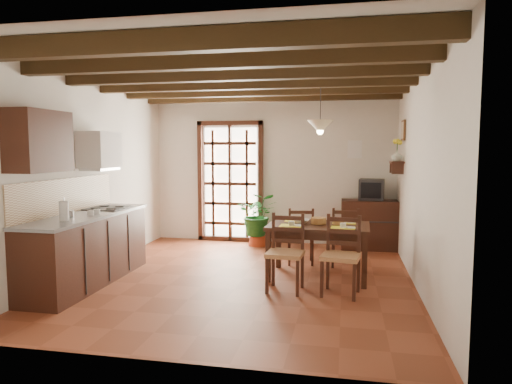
% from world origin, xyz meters
% --- Properties ---
extents(ground_plane, '(5.00, 5.00, 0.00)m').
position_xyz_m(ground_plane, '(0.00, 0.00, 0.00)').
color(ground_plane, brown).
extents(room_shell, '(4.52, 5.02, 2.81)m').
position_xyz_m(room_shell, '(0.00, 0.00, 1.82)').
color(room_shell, silver).
rests_on(room_shell, ground_plane).
extents(ceiling_beams, '(4.50, 4.34, 0.20)m').
position_xyz_m(ceiling_beams, '(0.00, 0.00, 2.69)').
color(ceiling_beams, black).
rests_on(ceiling_beams, room_shell).
extents(french_door, '(1.26, 0.11, 2.32)m').
position_xyz_m(french_door, '(-0.80, 2.45, 1.18)').
color(french_door, white).
rests_on(french_door, ground_plane).
extents(kitchen_counter, '(0.64, 2.25, 1.38)m').
position_xyz_m(kitchen_counter, '(-1.96, -0.60, 0.47)').
color(kitchen_counter, '#321810').
rests_on(kitchen_counter, ground_plane).
extents(upper_cabinet, '(0.35, 0.80, 0.70)m').
position_xyz_m(upper_cabinet, '(-2.08, -1.30, 1.85)').
color(upper_cabinet, '#321810').
rests_on(upper_cabinet, room_shell).
extents(range_hood, '(0.38, 0.60, 0.54)m').
position_xyz_m(range_hood, '(-2.05, -0.05, 1.73)').
color(range_hood, white).
rests_on(range_hood, room_shell).
extents(counter_items, '(0.50, 1.43, 0.25)m').
position_xyz_m(counter_items, '(-1.95, -0.51, 0.96)').
color(counter_items, black).
rests_on(counter_items, kitchen_counter).
extents(dining_table, '(1.39, 0.92, 0.74)m').
position_xyz_m(dining_table, '(1.00, 0.27, 0.64)').
color(dining_table, '#351B11').
rests_on(dining_table, ground_plane).
extents(chair_near_left, '(0.47, 0.45, 0.95)m').
position_xyz_m(chair_near_left, '(0.63, -0.41, 0.30)').
color(chair_near_left, '#AD764A').
rests_on(chair_near_left, ground_plane).
extents(chair_near_right, '(0.50, 0.49, 0.96)m').
position_xyz_m(chair_near_right, '(1.31, -0.44, 0.30)').
color(chair_near_right, '#AD764A').
rests_on(chair_near_right, ground_plane).
extents(chair_far_left, '(0.45, 0.44, 0.87)m').
position_xyz_m(chair_far_left, '(0.69, 0.97, 0.27)').
color(chair_far_left, '#AD764A').
rests_on(chair_far_left, ground_plane).
extents(chair_far_right, '(0.42, 0.40, 0.90)m').
position_xyz_m(chair_far_right, '(1.36, 0.94, 0.28)').
color(chair_far_right, '#AD764A').
rests_on(chair_far_right, ground_plane).
extents(table_setting, '(0.99, 0.66, 0.09)m').
position_xyz_m(table_setting, '(1.00, 0.27, 0.75)').
color(table_setting, yellow).
rests_on(table_setting, dining_table).
extents(table_bowl, '(0.23, 0.23, 0.05)m').
position_xyz_m(table_bowl, '(0.76, 0.32, 0.76)').
color(table_bowl, white).
rests_on(table_bowl, dining_table).
extents(sideboard, '(1.03, 0.49, 0.86)m').
position_xyz_m(sideboard, '(1.80, 2.23, 0.43)').
color(sideboard, '#321810').
rests_on(sideboard, ground_plane).
extents(crt_tv, '(0.46, 0.43, 0.36)m').
position_xyz_m(crt_tv, '(1.80, 2.22, 1.05)').
color(crt_tv, black).
rests_on(crt_tv, sideboard).
extents(fuse_box, '(0.25, 0.03, 0.32)m').
position_xyz_m(fuse_box, '(1.50, 2.48, 1.75)').
color(fuse_box, white).
rests_on(fuse_box, room_shell).
extents(plant_pot, '(0.36, 0.36, 0.22)m').
position_xyz_m(plant_pot, '(-0.20, 2.13, 0.11)').
color(plant_pot, '#953115').
rests_on(plant_pot, ground_plane).
extents(potted_plant, '(2.03, 1.80, 2.05)m').
position_xyz_m(potted_plant, '(-0.20, 2.13, 0.57)').
color(potted_plant, '#144C19').
rests_on(potted_plant, ground_plane).
extents(wall_shelf, '(0.20, 0.42, 0.20)m').
position_xyz_m(wall_shelf, '(2.14, 1.60, 1.51)').
color(wall_shelf, '#321810').
rests_on(wall_shelf, room_shell).
extents(shelf_vase, '(0.15, 0.15, 0.15)m').
position_xyz_m(shelf_vase, '(2.14, 1.60, 1.65)').
color(shelf_vase, '#B2BFB2').
rests_on(shelf_vase, wall_shelf).
extents(shelf_flowers, '(0.14, 0.14, 0.36)m').
position_xyz_m(shelf_flowers, '(2.14, 1.60, 1.86)').
color(shelf_flowers, yellow).
rests_on(shelf_flowers, shelf_vase).
extents(framed_picture, '(0.03, 0.32, 0.32)m').
position_xyz_m(framed_picture, '(2.22, 1.60, 2.05)').
color(framed_picture, brown).
rests_on(framed_picture, room_shell).
extents(pendant_lamp, '(0.36, 0.36, 0.84)m').
position_xyz_m(pendant_lamp, '(1.00, 0.37, 2.08)').
color(pendant_lamp, black).
rests_on(pendant_lamp, room_shell).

